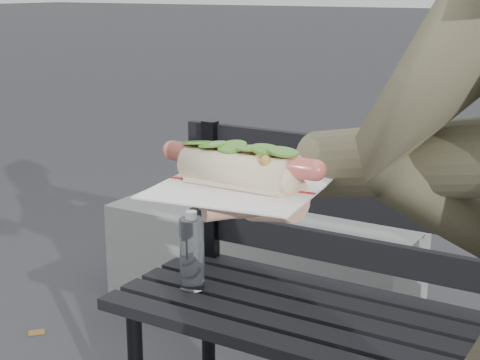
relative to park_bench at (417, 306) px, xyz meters
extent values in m
cylinder|color=black|center=(-0.65, 0.10, -0.30)|extent=(0.04, 0.04, 0.45)
cube|color=black|center=(0.02, -0.16, -0.06)|extent=(1.50, 0.07, 0.03)
cube|color=black|center=(0.02, -0.07, -0.06)|extent=(1.50, 0.07, 0.03)
cube|color=black|center=(0.02, 0.02, -0.06)|extent=(1.50, 0.07, 0.03)
cube|color=black|center=(0.02, 0.11, -0.06)|extent=(1.50, 0.07, 0.03)
cube|color=black|center=(-0.65, 0.12, 0.15)|extent=(0.04, 0.03, 0.42)
cube|color=black|center=(0.02, 0.14, 0.05)|extent=(1.50, 0.02, 0.08)
cube|color=black|center=(0.02, 0.14, 0.18)|extent=(1.50, 0.02, 0.08)
cube|color=black|center=(0.02, 0.14, 0.31)|extent=(1.50, 0.02, 0.08)
cylinder|color=white|center=(-0.57, -0.10, 0.05)|extent=(0.06, 0.06, 0.19)
cylinder|color=white|center=(-0.57, -0.10, 0.16)|extent=(0.03, 0.03, 0.02)
cube|color=slate|center=(-0.84, 0.74, -0.32)|extent=(1.20, 0.40, 0.40)
cylinder|color=#D8A384|center=(0.06, -0.83, 0.48)|extent=(0.09, 0.08, 0.07)
ellipsoid|color=#D8A384|center=(0.02, -0.84, 0.47)|extent=(0.10, 0.11, 0.03)
cylinder|color=#D8A384|center=(-0.03, -0.87, 0.47)|extent=(0.05, 0.02, 0.02)
cylinder|color=#D8A384|center=(-0.03, -0.85, 0.47)|extent=(0.05, 0.02, 0.02)
cylinder|color=#D8A384|center=(-0.03, -0.83, 0.47)|extent=(0.05, 0.02, 0.02)
cylinder|color=#D8A384|center=(-0.03, -0.81, 0.47)|extent=(0.05, 0.02, 0.02)
cylinder|color=#D8A384|center=(0.03, -0.89, 0.47)|extent=(0.04, 0.05, 0.02)
cube|color=white|center=(0.02, -0.84, 0.49)|extent=(0.21, 0.21, 0.00)
cube|color=#B21E1E|center=(0.02, -0.84, 0.49)|extent=(0.19, 0.03, 0.00)
cylinder|color=#C4584B|center=(0.02, -0.84, 0.52)|extent=(0.20, 0.02, 0.02)
sphere|color=#C4584B|center=(-0.08, -0.84, 0.52)|extent=(0.03, 0.02, 0.02)
sphere|color=#C4584B|center=(0.12, -0.84, 0.52)|extent=(0.02, 0.02, 0.02)
sphere|color=#9E6B2D|center=(0.06, -0.85, 0.53)|extent=(0.01, 0.01, 0.01)
sphere|color=#9E6B2D|center=(0.06, -0.83, 0.53)|extent=(0.01, 0.01, 0.01)
sphere|color=#9E6B2D|center=(-0.03, -0.84, 0.53)|extent=(0.01, 0.01, 0.01)
sphere|color=#9E6B2D|center=(0.03, -0.82, 0.53)|extent=(0.01, 0.01, 0.01)
sphere|color=#9E6B2D|center=(-0.03, -0.84, 0.53)|extent=(0.01, 0.01, 0.01)
sphere|color=#9E6B2D|center=(0.04, -0.84, 0.52)|extent=(0.01, 0.01, 0.01)
sphere|color=#9E6B2D|center=(0.02, -0.85, 0.53)|extent=(0.01, 0.01, 0.01)
sphere|color=#9E6B2D|center=(-0.03, -0.83, 0.53)|extent=(0.01, 0.01, 0.01)
sphere|color=#9E6B2D|center=(0.01, -0.85, 0.53)|extent=(0.01, 0.01, 0.01)
sphere|color=#9E6B2D|center=(0.01, -0.85, 0.53)|extent=(0.01, 0.01, 0.01)
sphere|color=#9E6B2D|center=(-0.02, -0.83, 0.53)|extent=(0.01, 0.01, 0.01)
sphere|color=#9E6B2D|center=(0.01, -0.84, 0.53)|extent=(0.01, 0.01, 0.01)
sphere|color=#9E6B2D|center=(-0.01, -0.84, 0.53)|extent=(0.01, 0.01, 0.01)
sphere|color=#9E6B2D|center=(0.04, -0.84, 0.53)|extent=(0.01, 0.01, 0.01)
sphere|color=#9E6B2D|center=(0.04, -0.84, 0.53)|extent=(0.01, 0.01, 0.01)
sphere|color=#9E6B2D|center=(0.02, -0.82, 0.53)|extent=(0.01, 0.01, 0.01)
sphere|color=#9E6B2D|center=(0.05, -0.81, 0.53)|extent=(0.01, 0.01, 0.01)
sphere|color=#9E6B2D|center=(0.07, -0.86, 0.53)|extent=(0.01, 0.01, 0.01)
sphere|color=#9E6B2D|center=(0.05, -0.83, 0.53)|extent=(0.01, 0.01, 0.01)
sphere|color=#9E6B2D|center=(0.05, -0.83, 0.53)|extent=(0.01, 0.01, 0.01)
sphere|color=#9E6B2D|center=(-0.04, -0.83, 0.53)|extent=(0.01, 0.01, 0.01)
sphere|color=#9E6B2D|center=(0.08, -0.83, 0.53)|extent=(0.01, 0.01, 0.01)
sphere|color=#9E6B2D|center=(0.07, -0.83, 0.53)|extent=(0.01, 0.01, 0.01)
sphere|color=#9E6B2D|center=(0.02, -0.85, 0.53)|extent=(0.01, 0.01, 0.01)
cylinder|color=#4B8F27|center=(-0.04, -0.84, 0.54)|extent=(0.04, 0.04, 0.01)
cylinder|color=#4B8F27|center=(-0.02, -0.84, 0.54)|extent=(0.04, 0.04, 0.01)
cylinder|color=#4B8F27|center=(0.01, -0.84, 0.54)|extent=(0.04, 0.04, 0.01)
cylinder|color=#4B8F27|center=(0.04, -0.84, 0.54)|extent=(0.04, 0.04, 0.01)
cylinder|color=#4B8F27|center=(0.06, -0.84, 0.54)|extent=(0.04, 0.04, 0.01)
cylinder|color=#4B8F27|center=(0.08, -0.84, 0.54)|extent=(0.04, 0.04, 0.01)
cube|color=brown|center=(-1.46, 0.17, -0.52)|extent=(0.07, 0.07, 0.00)
cube|color=brown|center=(-0.74, 0.99, -0.52)|extent=(0.05, 0.05, 0.00)
cube|color=brown|center=(-1.77, 0.98, -0.52)|extent=(0.06, 0.07, 0.00)
camera|label=1|loc=(0.46, -1.57, 0.72)|focal=55.00mm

